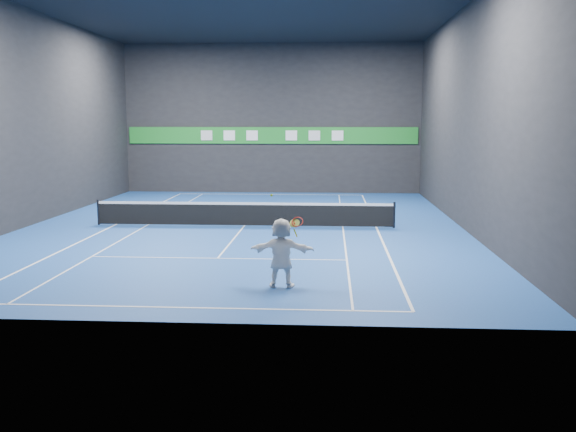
# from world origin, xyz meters

# --- Properties ---
(ground) EXTENTS (26.00, 26.00, 0.00)m
(ground) POSITION_xyz_m (0.00, 0.00, 0.00)
(ground) COLOR #1A4593
(ground) RESTS_ON ground
(ceiling) EXTENTS (26.00, 26.00, 0.00)m
(ceiling) POSITION_xyz_m (0.00, 0.00, 9.00)
(ceiling) COLOR black
(ceiling) RESTS_ON ground
(wall_back) EXTENTS (18.00, 0.10, 9.00)m
(wall_back) POSITION_xyz_m (0.00, 13.00, 4.50)
(wall_back) COLOR black
(wall_back) RESTS_ON ground
(wall_front) EXTENTS (18.00, 0.10, 9.00)m
(wall_front) POSITION_xyz_m (0.00, -13.00, 4.50)
(wall_front) COLOR black
(wall_front) RESTS_ON ground
(wall_left) EXTENTS (0.10, 26.00, 9.00)m
(wall_left) POSITION_xyz_m (-9.00, 0.00, 4.50)
(wall_left) COLOR black
(wall_left) RESTS_ON ground
(wall_right) EXTENTS (0.10, 26.00, 9.00)m
(wall_right) POSITION_xyz_m (9.00, 0.00, 4.50)
(wall_right) COLOR black
(wall_right) RESTS_ON ground
(baseline_near) EXTENTS (10.98, 0.08, 0.01)m
(baseline_near) POSITION_xyz_m (0.00, -11.89, 0.00)
(baseline_near) COLOR white
(baseline_near) RESTS_ON ground
(baseline_far) EXTENTS (10.98, 0.08, 0.01)m
(baseline_far) POSITION_xyz_m (0.00, 11.89, 0.00)
(baseline_far) COLOR white
(baseline_far) RESTS_ON ground
(sideline_doubles_left) EXTENTS (0.08, 23.78, 0.01)m
(sideline_doubles_left) POSITION_xyz_m (-5.49, 0.00, 0.00)
(sideline_doubles_left) COLOR white
(sideline_doubles_left) RESTS_ON ground
(sideline_doubles_right) EXTENTS (0.08, 23.78, 0.01)m
(sideline_doubles_right) POSITION_xyz_m (5.49, 0.00, 0.00)
(sideline_doubles_right) COLOR white
(sideline_doubles_right) RESTS_ON ground
(sideline_singles_left) EXTENTS (0.06, 23.78, 0.01)m
(sideline_singles_left) POSITION_xyz_m (-4.11, 0.00, 0.00)
(sideline_singles_left) COLOR white
(sideline_singles_left) RESTS_ON ground
(sideline_singles_right) EXTENTS (0.06, 23.78, 0.01)m
(sideline_singles_right) POSITION_xyz_m (4.11, 0.00, 0.00)
(sideline_singles_right) COLOR white
(sideline_singles_right) RESTS_ON ground
(service_line_near) EXTENTS (8.23, 0.06, 0.01)m
(service_line_near) POSITION_xyz_m (0.00, -6.40, 0.00)
(service_line_near) COLOR white
(service_line_near) RESTS_ON ground
(service_line_far) EXTENTS (8.23, 0.06, 0.01)m
(service_line_far) POSITION_xyz_m (0.00, 6.40, 0.00)
(service_line_far) COLOR white
(service_line_far) RESTS_ON ground
(center_service_line) EXTENTS (0.06, 12.80, 0.01)m
(center_service_line) POSITION_xyz_m (0.00, 0.00, 0.00)
(center_service_line) COLOR white
(center_service_line) RESTS_ON ground
(player) EXTENTS (1.72, 0.60, 1.84)m
(player) POSITION_xyz_m (2.30, -9.82, 0.92)
(player) COLOR white
(player) RESTS_ON ground
(tennis_ball) EXTENTS (0.07, 0.07, 0.07)m
(tennis_ball) POSITION_xyz_m (2.05, -9.85, 2.44)
(tennis_ball) COLOR #D4F629
(tennis_ball) RESTS_ON player
(tennis_net) EXTENTS (12.50, 0.10, 1.07)m
(tennis_net) POSITION_xyz_m (0.00, 0.00, 0.54)
(tennis_net) COLOR black
(tennis_net) RESTS_ON ground
(sponsor_banner) EXTENTS (17.64, 0.11, 1.00)m
(sponsor_banner) POSITION_xyz_m (0.00, 12.93, 3.50)
(sponsor_banner) COLOR #1D872A
(sponsor_banner) RESTS_ON wall_back
(tennis_racket) EXTENTS (0.48, 0.29, 0.59)m
(tennis_racket) POSITION_xyz_m (2.70, -9.77, 1.69)
(tennis_racket) COLOR red
(tennis_racket) RESTS_ON player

